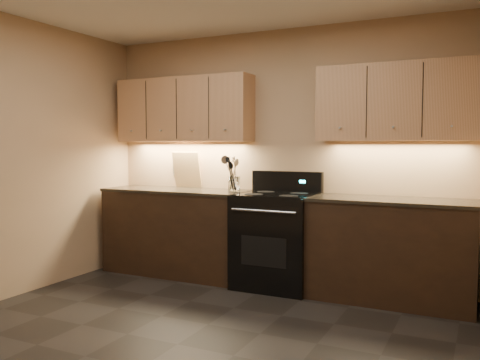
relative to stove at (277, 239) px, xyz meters
name	(u,v)px	position (x,y,z in m)	size (l,w,h in m)	color
floor	(178,344)	(-0.08, -1.68, -0.48)	(4.00, 4.00, 0.00)	black
wall_back	(281,156)	(-0.08, 0.32, 0.82)	(4.00, 0.04, 2.60)	tan
counter_left	(177,231)	(-1.18, 0.02, -0.01)	(1.62, 0.62, 0.93)	black
counter_right	(391,250)	(1.10, 0.02, -0.01)	(1.46, 0.62, 0.93)	black
stove	(277,239)	(0.00, 0.00, 0.00)	(0.76, 0.68, 1.14)	black
upper_cab_left	(184,110)	(-1.18, 0.17, 1.32)	(1.60, 0.30, 0.70)	tan
upper_cab_right	(397,102)	(1.10, 0.17, 1.32)	(1.44, 0.30, 0.70)	tan
outlet_plate	(176,170)	(-1.38, 0.31, 0.64)	(0.09, 0.01, 0.12)	#B2B5BA
utensil_crock	(234,184)	(-0.50, 0.06, 0.52)	(0.13, 0.13, 0.15)	white
cutting_board	(187,170)	(-1.20, 0.26, 0.65)	(0.33, 0.02, 0.41)	#D8BA74
wooden_spoon	(231,174)	(-0.53, 0.04, 0.63)	(0.06, 0.06, 0.32)	#D8BA74
black_spoon	(235,175)	(-0.49, 0.07, 0.62)	(0.06, 0.06, 0.31)	black
black_turner	(234,173)	(-0.50, 0.03, 0.65)	(0.08, 0.08, 0.36)	black
steel_spatula	(237,172)	(-0.47, 0.07, 0.65)	(0.08, 0.08, 0.36)	silver
steel_skimmer	(237,172)	(-0.46, 0.05, 0.65)	(0.09, 0.09, 0.37)	silver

